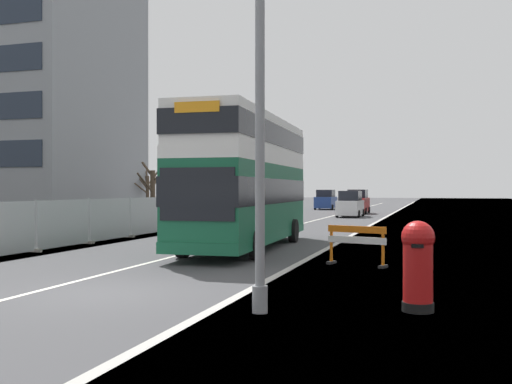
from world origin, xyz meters
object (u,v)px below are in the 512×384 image
at_px(double_decker_bus, 246,179).
at_px(car_receding_mid, 350,205).
at_px(red_pillar_postbox, 418,262).
at_px(car_oncoming_near, 264,207).
at_px(roadworks_barrier, 357,240).
at_px(car_far_side, 326,200).
at_px(car_receding_far, 358,202).
at_px(lamppost_foreground, 260,109).

relative_size(double_decker_bus, car_receding_mid, 2.46).
xyz_separation_m(double_decker_bus, car_receding_mid, (0.14, 26.70, -1.68)).
xyz_separation_m(red_pillar_postbox, car_oncoming_near, (-11.39, 28.01, 0.07)).
relative_size(roadworks_barrier, car_far_side, 0.45).
distance_m(red_pillar_postbox, car_receding_mid, 37.20).
xyz_separation_m(car_oncoming_near, car_receding_mid, (4.84, 8.61, -0.01)).
height_order(car_receding_mid, car_receding_far, car_receding_far).
height_order(double_decker_bus, car_receding_far, double_decker_bus).
xyz_separation_m(roadworks_barrier, car_receding_mid, (-4.58, 30.46, 0.23)).
height_order(roadworks_barrier, car_receding_far, car_receding_far).
height_order(lamppost_foreground, car_oncoming_near, lamppost_foreground).
height_order(lamppost_foreground, roadworks_barrier, lamppost_foreground).
xyz_separation_m(car_receding_mid, car_far_side, (-5.08, 16.28, 0.03)).
relative_size(car_oncoming_near, car_receding_mid, 0.96).
relative_size(lamppost_foreground, car_receding_mid, 1.78).
relative_size(double_decker_bus, roadworks_barrier, 5.97).
height_order(car_oncoming_near, car_far_side, car_far_side).
xyz_separation_m(car_receding_mid, car_receding_far, (-0.22, 6.32, 0.05)).
bearing_deg(roadworks_barrier, car_far_side, 101.67).
bearing_deg(car_receding_far, car_oncoming_near, -107.21).
bearing_deg(roadworks_barrier, double_decker_bus, 141.44).
height_order(red_pillar_postbox, car_receding_far, car_receding_far).
bearing_deg(car_oncoming_near, double_decker_bus, -75.43).
bearing_deg(lamppost_foreground, red_pillar_postbox, 19.76).
bearing_deg(roadworks_barrier, red_pillar_postbox, -72.27).
bearing_deg(car_receding_far, red_pillar_postbox, -81.05).
distance_m(roadworks_barrier, car_receding_far, 37.10).
distance_m(lamppost_foreground, car_receding_mid, 37.92).
relative_size(red_pillar_postbox, car_oncoming_near, 0.39).
bearing_deg(red_pillar_postbox, car_oncoming_near, 112.13).
bearing_deg(car_receding_far, lamppost_foreground, -84.84).
xyz_separation_m(double_decker_bus, red_pillar_postbox, (6.69, -9.93, -1.74)).
xyz_separation_m(car_oncoming_near, car_receding_far, (4.63, 14.94, 0.04)).
height_order(double_decker_bus, lamppost_foreground, lamppost_foreground).
bearing_deg(car_far_side, roadworks_barrier, -78.33).
bearing_deg(double_decker_bus, red_pillar_postbox, -56.01).
bearing_deg(car_oncoming_near, lamppost_foreground, -73.50).
height_order(car_oncoming_near, car_receding_mid, car_oncoming_near).
xyz_separation_m(car_oncoming_near, car_far_side, (-0.23, 24.90, 0.02)).
bearing_deg(car_receding_mid, car_oncoming_near, -119.35).
xyz_separation_m(red_pillar_postbox, car_receding_mid, (-6.55, 36.62, 0.06)).
bearing_deg(lamppost_foreground, car_receding_mid, 95.69).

